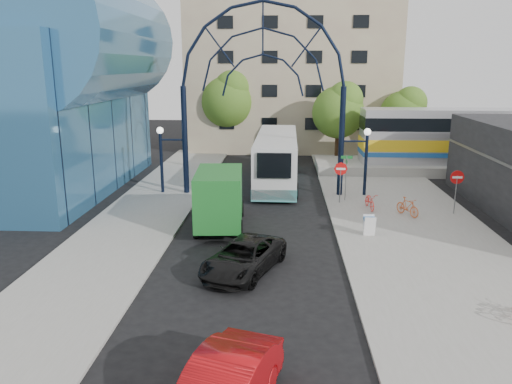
# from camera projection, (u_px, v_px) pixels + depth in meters

# --- Properties ---
(ground) EXTENTS (120.00, 120.00, 0.00)m
(ground) POSITION_uv_depth(u_px,v_px,m) (246.00, 287.00, 19.12)
(ground) COLOR black
(ground) RESTS_ON ground
(sidewalk_east) EXTENTS (8.00, 56.00, 0.12)m
(sidewalk_east) POSITION_uv_depth(u_px,v_px,m) (429.00, 252.00, 22.54)
(sidewalk_east) COLOR gray
(sidewalk_east) RESTS_ON ground
(plaza_west) EXTENTS (5.00, 50.00, 0.12)m
(plaza_west) POSITION_uv_depth(u_px,v_px,m) (128.00, 232.00, 25.26)
(plaza_west) COLOR gray
(plaza_west) RESTS_ON ground
(gateway_arch) EXTENTS (13.64, 0.44, 12.10)m
(gateway_arch) POSITION_uv_depth(u_px,v_px,m) (263.00, 60.00, 30.57)
(gateway_arch) COLOR black
(gateway_arch) RESTS_ON ground
(stop_sign) EXTENTS (0.80, 0.07, 2.50)m
(stop_sign) POSITION_uv_depth(u_px,v_px,m) (341.00, 173.00, 29.98)
(stop_sign) COLOR slate
(stop_sign) RESTS_ON sidewalk_east
(do_not_enter_sign) EXTENTS (0.76, 0.07, 2.48)m
(do_not_enter_sign) POSITION_uv_depth(u_px,v_px,m) (457.00, 182.00, 27.71)
(do_not_enter_sign) COLOR slate
(do_not_enter_sign) RESTS_ON sidewalk_east
(street_name_sign) EXTENTS (0.70, 0.70, 2.80)m
(street_name_sign) POSITION_uv_depth(u_px,v_px,m) (346.00, 168.00, 30.51)
(street_name_sign) COLOR slate
(street_name_sign) RESTS_ON sidewalk_east
(sandwich_board) EXTENTS (0.55, 0.61, 0.99)m
(sandwich_board) POSITION_uv_depth(u_px,v_px,m) (369.00, 223.00, 24.42)
(sandwich_board) COLOR white
(sandwich_board) RESTS_ON sidewalk_east
(transit_hall) EXTENTS (16.50, 18.00, 14.50)m
(transit_hall) POSITION_uv_depth(u_px,v_px,m) (31.00, 90.00, 32.82)
(transit_hall) COLOR #2C5E87
(transit_hall) RESTS_ON ground
(apartment_block) EXTENTS (20.00, 12.10, 14.00)m
(apartment_block) POSITION_uv_depth(u_px,v_px,m) (291.00, 78.00, 51.14)
(apartment_block) COLOR tan
(apartment_block) RESTS_ON ground
(tree_north_a) EXTENTS (4.48, 4.48, 7.00)m
(tree_north_a) POSITION_uv_depth(u_px,v_px,m) (340.00, 109.00, 42.75)
(tree_north_a) COLOR #382314
(tree_north_a) RESTS_ON ground
(tree_north_b) EXTENTS (5.12, 5.12, 8.00)m
(tree_north_b) POSITION_uv_depth(u_px,v_px,m) (229.00, 98.00, 47.00)
(tree_north_b) COLOR #382314
(tree_north_b) RESTS_ON ground
(tree_north_c) EXTENTS (4.16, 4.16, 6.50)m
(tree_north_c) POSITION_uv_depth(u_px,v_px,m) (405.00, 111.00, 44.44)
(tree_north_c) COLOR #382314
(tree_north_c) RESTS_ON ground
(city_bus) EXTENTS (3.08, 12.64, 3.46)m
(city_bus) POSITION_uv_depth(u_px,v_px,m) (277.00, 158.00, 35.81)
(city_bus) COLOR silver
(city_bus) RESTS_ON ground
(green_truck) EXTENTS (2.72, 6.28, 3.10)m
(green_truck) POSITION_uv_depth(u_px,v_px,m) (220.00, 197.00, 26.04)
(green_truck) COLOR black
(green_truck) RESTS_ON ground
(black_suv) EXTENTS (3.75, 5.23, 1.32)m
(black_suv) POSITION_uv_depth(u_px,v_px,m) (244.00, 257.00, 20.31)
(black_suv) COLOR black
(black_suv) RESTS_ON ground
(bike_near_a) EXTENTS (0.80, 1.84, 0.94)m
(bike_near_a) POSITION_uv_depth(u_px,v_px,m) (370.00, 201.00, 29.02)
(bike_near_a) COLOR #FD3A32
(bike_near_a) RESTS_ON sidewalk_east
(bike_near_b) EXTENTS (1.28, 1.71, 1.02)m
(bike_near_b) POSITION_uv_depth(u_px,v_px,m) (407.00, 207.00, 27.66)
(bike_near_b) COLOR #D35B2A
(bike_near_b) RESTS_ON sidewalk_east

